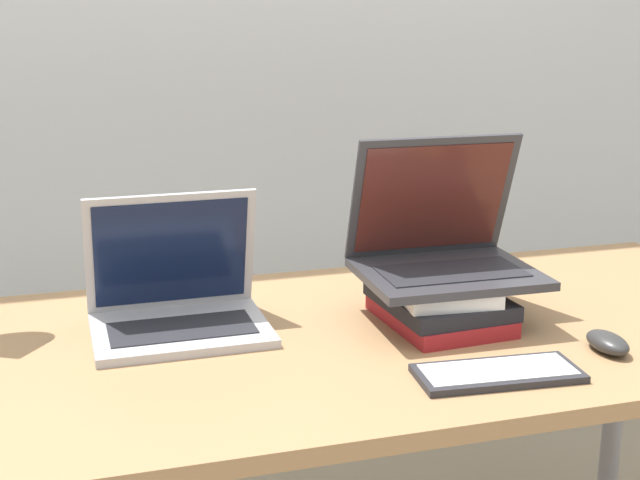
{
  "coord_description": "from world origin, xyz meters",
  "views": [
    {
      "loc": [
        -0.49,
        -1.05,
        1.34
      ],
      "look_at": [
        -0.06,
        0.4,
        0.93
      ],
      "focal_mm": 50.0,
      "sensor_mm": 36.0,
      "label": 1
    }
  ],
  "objects_px": {
    "laptop_on_books": "(443,247)",
    "mouse": "(607,342)",
    "wireless_keyboard": "(498,373)",
    "laptop_left": "(177,303)",
    "book_stack": "(439,301)"
  },
  "relations": [
    {
      "from": "laptop_left",
      "to": "book_stack",
      "type": "xyz_separation_m",
      "value": [
        0.48,
        -0.1,
        -0.01
      ]
    },
    {
      "from": "laptop_left",
      "to": "wireless_keyboard",
      "type": "xyz_separation_m",
      "value": [
        0.46,
        -0.37,
        -0.04
      ]
    },
    {
      "from": "laptop_left",
      "to": "book_stack",
      "type": "relative_size",
      "value": 1.14
    },
    {
      "from": "mouse",
      "to": "book_stack",
      "type": "bearing_deg",
      "value": 135.36
    },
    {
      "from": "laptop_on_books",
      "to": "wireless_keyboard",
      "type": "xyz_separation_m",
      "value": [
        -0.03,
        -0.29,
        -0.13
      ]
    },
    {
      "from": "laptop_left",
      "to": "laptop_on_books",
      "type": "height_order",
      "value": "laptop_on_books"
    },
    {
      "from": "laptop_on_books",
      "to": "wireless_keyboard",
      "type": "bearing_deg",
      "value": -95.9
    },
    {
      "from": "laptop_left",
      "to": "wireless_keyboard",
      "type": "relative_size",
      "value": 1.16
    },
    {
      "from": "book_stack",
      "to": "laptop_on_books",
      "type": "xyz_separation_m",
      "value": [
        0.02,
        0.03,
        0.1
      ]
    },
    {
      "from": "laptop_on_books",
      "to": "mouse",
      "type": "bearing_deg",
      "value": -50.95
    },
    {
      "from": "laptop_on_books",
      "to": "mouse",
      "type": "height_order",
      "value": "laptop_on_books"
    },
    {
      "from": "laptop_left",
      "to": "mouse",
      "type": "height_order",
      "value": "laptop_left"
    },
    {
      "from": "laptop_on_books",
      "to": "mouse",
      "type": "relative_size",
      "value": 3.32
    },
    {
      "from": "laptop_left",
      "to": "laptop_on_books",
      "type": "distance_m",
      "value": 0.51
    },
    {
      "from": "laptop_on_books",
      "to": "mouse",
      "type": "distance_m",
      "value": 0.34
    }
  ]
}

